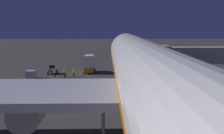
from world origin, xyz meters
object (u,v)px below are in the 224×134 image
(ops_van, at_px, (90,64))
(ground_crew_under_port_wing, at_px, (55,72))
(ground_crew_by_belt_loader, at_px, (65,72))
(ground_crew_near_nose_gear, at_px, (74,72))
(airliner_at_gate, at_px, (157,87))
(jet_bridge, at_px, (195,55))
(pushback_tug, at_px, (53,70))
(baggage_container_mid_row, at_px, (31,75))
(traffic_cone_nose_port, at_px, (136,74))
(traffic_cone_nose_starboard, at_px, (115,74))

(ops_van, relative_size, ground_crew_under_port_wing, 2.53)
(ground_crew_by_belt_loader, xyz_separation_m, ground_crew_under_port_wing, (2.04, 0.11, 0.00))
(ops_van, xyz_separation_m, ground_crew_near_nose_gear, (3.05, 3.69, -1.02))
(airliner_at_gate, bearing_deg, jet_bridge, -116.62)
(airliner_at_gate, distance_m, pushback_tug, 38.59)
(ground_crew_by_belt_loader, bearing_deg, baggage_container_mid_row, 11.28)
(traffic_cone_nose_port, distance_m, traffic_cone_nose_starboard, 4.40)
(traffic_cone_nose_port, relative_size, traffic_cone_nose_starboard, 1.00)
(ground_crew_near_nose_gear, bearing_deg, traffic_cone_nose_starboard, -177.25)
(airliner_at_gate, relative_size, baggage_container_mid_row, 38.54)
(ops_van, distance_m, ground_crew_near_nose_gear, 4.90)
(airliner_at_gate, relative_size, ground_crew_by_belt_loader, 38.11)
(baggage_container_mid_row, height_order, traffic_cone_nose_port, baggage_container_mid_row)
(baggage_container_mid_row, distance_m, ground_crew_under_port_wing, 4.59)
(ground_crew_under_port_wing, bearing_deg, jet_bridge, 154.92)
(pushback_tug, relative_size, ops_van, 0.56)
(traffic_cone_nose_starboard, bearing_deg, traffic_cone_nose_port, 180.00)
(baggage_container_mid_row, distance_m, traffic_cone_nose_starboard, 16.90)
(ground_crew_near_nose_gear, height_order, ground_crew_by_belt_loader, ground_crew_by_belt_loader)
(jet_bridge, distance_m, ground_crew_under_port_wing, 27.41)
(jet_bridge, relative_size, traffic_cone_nose_starboard, 32.94)
(pushback_tug, bearing_deg, ops_van, -171.27)
(ops_van, distance_m, traffic_cone_nose_port, 10.57)
(pushback_tug, distance_m, traffic_cone_nose_starboard, 13.60)
(pushback_tug, relative_size, traffic_cone_nose_port, 4.69)
(pushback_tug, relative_size, ground_crew_near_nose_gear, 1.49)
(jet_bridge, distance_m, baggage_container_mid_row, 31.05)
(ops_van, distance_m, ground_crew_by_belt_loader, 6.70)
(ground_crew_by_belt_loader, relative_size, ground_crew_under_port_wing, 1.00)
(ops_van, distance_m, traffic_cone_nose_starboard, 6.62)
(pushback_tug, height_order, baggage_container_mid_row, pushback_tug)
(jet_bridge, bearing_deg, airliner_at_gate, 63.38)
(traffic_cone_nose_port, bearing_deg, traffic_cone_nose_starboard, 0.00)
(ops_van, relative_size, traffic_cone_nose_starboard, 8.34)
(jet_bridge, distance_m, ground_crew_near_nose_gear, 24.71)
(baggage_container_mid_row, xyz_separation_m, ground_crew_near_nose_gear, (-8.13, -2.27, 0.14))
(jet_bridge, xyz_separation_m, baggage_container_mid_row, (28.87, -10.26, -5.00))
(jet_bridge, xyz_separation_m, ops_van, (17.69, -16.22, -3.84))
(jet_bridge, distance_m, ground_crew_by_belt_loader, 25.66)
(jet_bridge, height_order, ground_crew_near_nose_gear, jet_bridge)
(ops_van, xyz_separation_m, traffic_cone_nose_port, (-9.90, 3.28, -1.70))
(pushback_tug, xyz_separation_m, traffic_cone_nose_starboard, (-13.43, 2.07, -0.51))
(jet_bridge, bearing_deg, pushback_tug, -30.36)
(airliner_at_gate, xyz_separation_m, traffic_cone_nose_starboard, (2.20, -32.87, -5.46))
(traffic_cone_nose_port, height_order, traffic_cone_nose_starboard, same)
(ops_van, height_order, traffic_cone_nose_starboard, ops_van)
(baggage_container_mid_row, relative_size, traffic_cone_nose_starboard, 3.25)
(baggage_container_mid_row, bearing_deg, ground_crew_by_belt_loader, -168.72)
(ops_van, height_order, ground_crew_near_nose_gear, ops_van)
(jet_bridge, bearing_deg, ground_crew_under_port_wing, -25.08)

